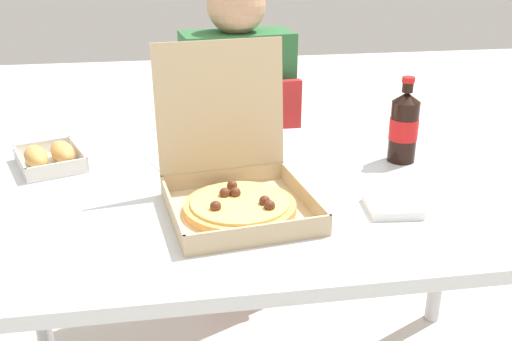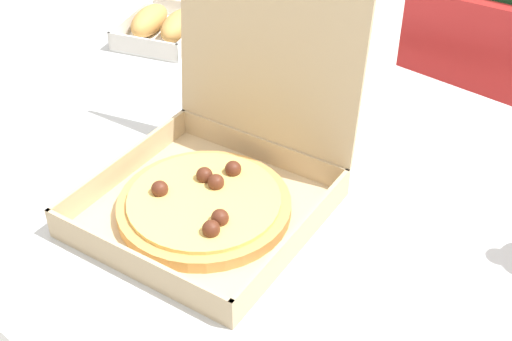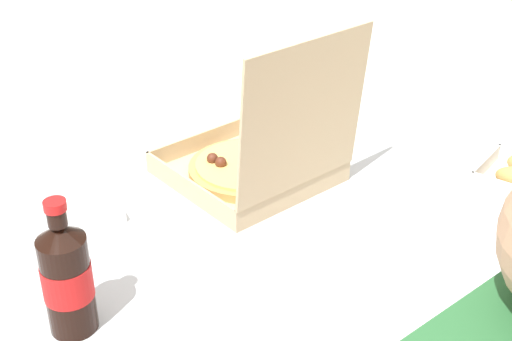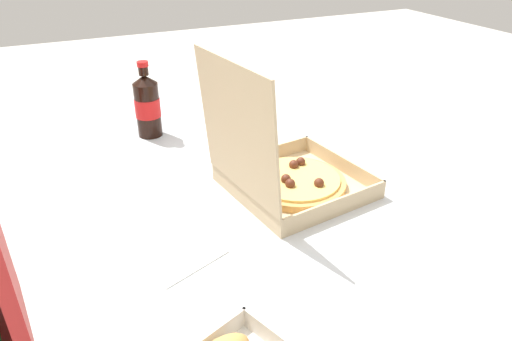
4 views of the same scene
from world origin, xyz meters
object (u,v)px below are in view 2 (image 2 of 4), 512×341
object	(u,v)px
bread_side_box	(164,25)
paper_menu	(304,96)
chair	(485,136)
pizza_box_open	(217,175)

from	to	relation	value
bread_side_box	paper_menu	distance (m)	0.36
chair	paper_menu	bearing A→B (deg)	-112.77
paper_menu	pizza_box_open	bearing A→B (deg)	-95.17
chair	paper_menu	distance (m)	0.53
pizza_box_open	paper_menu	xyz separation A→B (m)	(-0.08, 0.31, -0.05)
chair	bread_side_box	bearing A→B (deg)	-141.28
pizza_box_open	paper_menu	size ratio (longest dim) A/B	1.72
pizza_box_open	chair	bearing A→B (deg)	82.23
pizza_box_open	bread_side_box	distance (m)	0.55
bread_side_box	paper_menu	xyz separation A→B (m)	(0.36, -0.00, -0.02)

